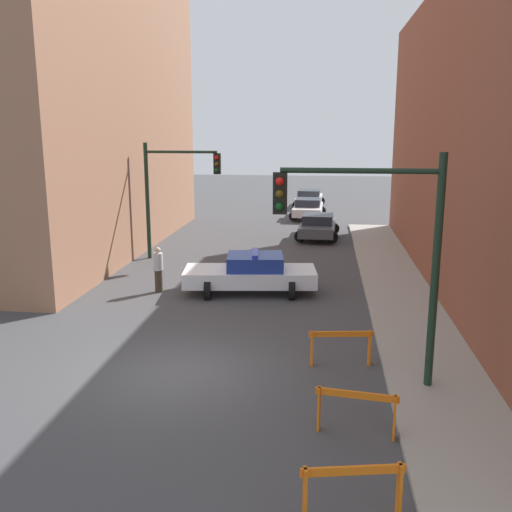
# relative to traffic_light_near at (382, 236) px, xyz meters

# --- Properties ---
(ground_plane) EXTENTS (120.00, 120.00, 0.00)m
(ground_plane) POSITION_rel_traffic_light_near_xyz_m (-4.73, 0.20, -3.53)
(ground_plane) COLOR #424244
(sidewalk_right) EXTENTS (2.40, 44.00, 0.12)m
(sidewalk_right) POSITION_rel_traffic_light_near_xyz_m (1.47, 0.20, -3.47)
(sidewalk_right) COLOR #9E998E
(sidewalk_right) RESTS_ON ground_plane
(traffic_light_near) EXTENTS (3.64, 0.35, 5.20)m
(traffic_light_near) POSITION_rel_traffic_light_near_xyz_m (0.00, 0.00, 0.00)
(traffic_light_near) COLOR black
(traffic_light_near) RESTS_ON sidewalk_right
(traffic_light_far) EXTENTS (3.44, 0.35, 5.20)m
(traffic_light_far) POSITION_rel_traffic_light_near_xyz_m (-8.03, 12.33, -0.13)
(traffic_light_far) COLOR black
(traffic_light_far) RESTS_ON ground_plane
(police_car) EXTENTS (4.88, 2.70, 1.52)m
(police_car) POSITION_rel_traffic_light_near_xyz_m (-3.80, 7.30, -2.81)
(police_car) COLOR white
(police_car) RESTS_ON ground_plane
(parked_car_near) EXTENTS (2.41, 4.38, 1.31)m
(parked_car_near) POSITION_rel_traffic_light_near_xyz_m (-1.56, 18.16, -2.86)
(parked_car_near) COLOR #474C51
(parked_car_near) RESTS_ON ground_plane
(parked_car_mid) EXTENTS (2.37, 4.35, 1.31)m
(parked_car_mid) POSITION_rel_traffic_light_near_xyz_m (-2.29, 25.15, -2.86)
(parked_car_mid) COLOR silver
(parked_car_mid) RESTS_ON ground_plane
(parked_car_far) EXTENTS (2.39, 4.37, 1.31)m
(parked_car_far) POSITION_rel_traffic_light_near_xyz_m (-2.38, 30.55, -2.86)
(parked_car_far) COLOR silver
(parked_car_far) RESTS_ON ground_plane
(pedestrian_crossing) EXTENTS (0.50, 0.50, 1.66)m
(pedestrian_crossing) POSITION_rel_traffic_light_near_xyz_m (-7.14, 6.99, -2.67)
(pedestrian_crossing) COLOR #382D23
(pedestrian_crossing) RESTS_ON ground_plane
(barrier_front) EXTENTS (1.58, 0.45, 0.90)m
(barrier_front) POSITION_rel_traffic_light_near_xyz_m (-0.74, -4.68, -2.91)
(barrier_front) COLOR orange
(barrier_front) RESTS_ON ground_plane
(barrier_mid) EXTENTS (1.59, 0.37, 0.90)m
(barrier_mid) POSITION_rel_traffic_light_near_xyz_m (-0.56, -2.18, -2.91)
(barrier_mid) COLOR orange
(barrier_mid) RESTS_ON ground_plane
(barrier_back) EXTENTS (1.59, 0.37, 0.90)m
(barrier_back) POSITION_rel_traffic_light_near_xyz_m (-0.77, 1.13, -2.91)
(barrier_back) COLOR orange
(barrier_back) RESTS_ON ground_plane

